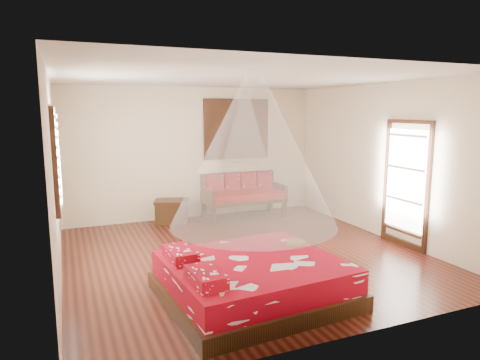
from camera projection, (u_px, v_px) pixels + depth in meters
name	position (u px, v px, depth m)	size (l,w,h in m)	color
room	(245.00, 169.00, 6.71)	(5.54, 5.54, 2.84)	black
bed	(252.00, 279.00, 5.28)	(2.27, 2.08, 0.64)	black
daybed	(243.00, 193.00, 9.38)	(1.75, 0.78, 0.94)	black
storage_chest	(172.00, 211.00, 8.90)	(0.82, 0.70, 0.48)	black
shutter_panel	(237.00, 129.00, 9.47)	(1.52, 0.06, 1.32)	black
window_left	(56.00, 156.00, 5.81)	(0.10, 1.74, 1.34)	black
glazed_door	(406.00, 185.00, 7.24)	(0.08, 1.02, 2.16)	black
wine_tray	(295.00, 239.00, 5.91)	(0.29, 0.29, 0.23)	brown
mosquito_net_main	(254.00, 150.00, 5.03)	(2.01, 2.01, 1.80)	white
mosquito_net_daybed	(245.00, 125.00, 9.03)	(0.98, 0.98, 1.50)	white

